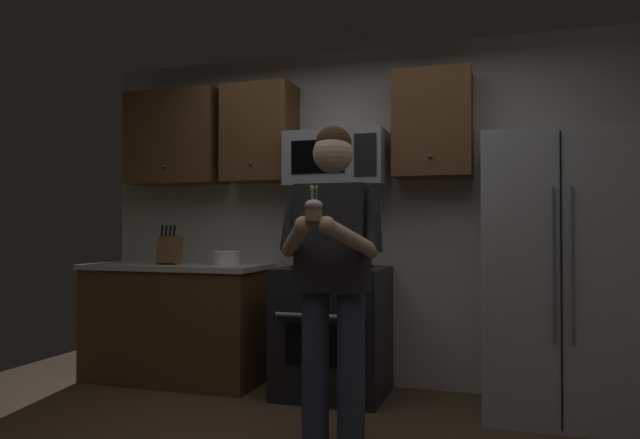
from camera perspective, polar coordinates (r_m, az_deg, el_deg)
wall_back at (r=4.56m, az=4.46°, el=0.34°), size 4.40×0.10×2.60m
oven_range at (r=4.28m, az=1.28°, el=-10.85°), size 0.76×0.70×0.93m
microwave at (r=4.36m, az=1.71°, el=5.92°), size 0.74×0.41×0.40m
refrigerator at (r=4.03m, az=22.11°, el=-5.11°), size 0.90×0.75×1.80m
cabinet_row_upper at (r=4.63m, az=-5.04°, el=8.40°), size 2.78×0.36×0.76m
counter_left at (r=4.82m, az=-13.87°, el=-9.70°), size 1.44×0.66×0.92m
knife_block at (r=4.75m, az=-14.54°, el=-2.89°), size 0.16×0.15×0.32m
bowl_large_white at (r=4.61m, az=-9.21°, el=-3.69°), size 0.23×0.23×0.11m
person at (r=3.15m, az=1.22°, el=-4.63°), size 0.60×0.48×1.76m
cupcake at (r=2.83m, az=-0.65°, el=0.99°), size 0.09×0.09×0.17m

